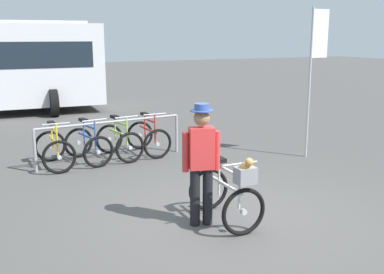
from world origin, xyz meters
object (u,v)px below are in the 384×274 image
(person_with_featured_bike, at_px, (201,160))
(racked_bike_lime, at_px, (119,141))
(featured_bicycle, at_px, (229,192))
(racked_bike_yellow, at_px, (54,149))
(racked_bike_red, at_px, (148,138))
(banner_flag, at_px, (316,54))
(racked_bike_blue, at_px, (88,145))

(person_with_featured_bike, bearing_deg, racked_bike_lime, 89.01)
(featured_bicycle, bearing_deg, racked_bike_yellow, 112.30)
(racked_bike_red, distance_m, banner_flag, 4.07)
(racked_bike_yellow, relative_size, racked_bike_blue, 0.89)
(featured_bicycle, bearing_deg, person_with_featured_bike, 152.10)
(racked_bike_blue, bearing_deg, featured_bicycle, -76.76)
(racked_bike_lime, relative_size, racked_bike_red, 1.06)
(person_with_featured_bike, relative_size, banner_flag, 0.54)
(racked_bike_yellow, relative_size, featured_bicycle, 0.89)
(racked_bike_yellow, bearing_deg, featured_bicycle, -67.70)
(racked_bike_yellow, height_order, featured_bicycle, featured_bicycle)
(featured_bicycle, relative_size, person_with_featured_bike, 0.70)
(racked_bike_blue, height_order, featured_bicycle, featured_bicycle)
(featured_bicycle, xyz_separation_m, person_with_featured_bike, (-0.35, 0.18, 0.46))
(racked_bike_yellow, relative_size, racked_bike_red, 0.97)
(racked_bike_lime, bearing_deg, racked_bike_yellow, -174.67)
(racked_bike_yellow, height_order, racked_bike_lime, same)
(racked_bike_blue, xyz_separation_m, featured_bicycle, (0.97, -4.14, 0.12))
(racked_bike_yellow, xyz_separation_m, racked_bike_red, (2.09, 0.20, -0.00))
(racked_bike_blue, relative_size, racked_bike_red, 1.09)
(person_with_featured_bike, bearing_deg, banner_flag, 30.55)
(racked_bike_lime, relative_size, featured_bicycle, 0.98)
(racked_bike_blue, height_order, banner_flag, banner_flag)
(racked_bike_yellow, distance_m, racked_bike_red, 2.10)
(racked_bike_lime, height_order, banner_flag, banner_flag)
(racked_bike_yellow, bearing_deg, banner_flag, -16.75)
(racked_bike_red, height_order, featured_bicycle, featured_bicycle)
(racked_bike_red, bearing_deg, racked_bike_blue, -174.67)
(racked_bike_blue, relative_size, racked_bike_lime, 1.02)
(racked_bike_lime, bearing_deg, banner_flag, -23.93)
(racked_bike_blue, xyz_separation_m, racked_bike_lime, (0.70, 0.07, 0.00))
(racked_bike_blue, relative_size, banner_flag, 0.38)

